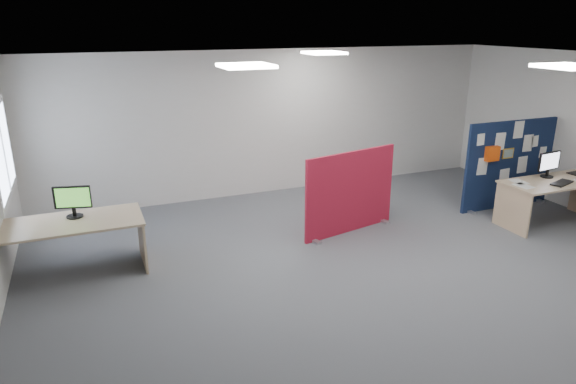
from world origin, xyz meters
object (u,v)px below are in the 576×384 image
object	(u,v)px
navy_divider	(509,164)
office_chair	(375,181)
main_desk	(552,190)
monitor_main	(549,163)
red_divider	(351,193)
second_desk	(73,233)
monitor_second	(73,200)

from	to	relation	value
navy_divider	office_chair	world-z (taller)	navy_divider
main_desk	monitor_main	xyz separation A→B (m)	(0.03, 0.17, 0.41)
navy_divider	office_chair	distance (m)	2.43
main_desk	red_divider	bearing A→B (deg)	164.58
main_desk	monitor_main	size ratio (longest dim) A/B	3.61
red_divider	second_desk	xyz separation A→B (m)	(-4.02, 0.13, -0.08)
monitor_main	red_divider	bearing A→B (deg)	160.30
red_divider	monitor_second	size ratio (longest dim) A/B	3.68
navy_divider	main_desk	bearing A→B (deg)	-82.25
navy_divider	main_desk	world-z (taller)	navy_divider
monitor_main	second_desk	bearing A→B (deg)	166.12
monitor_second	red_divider	bearing A→B (deg)	10.76
red_divider	second_desk	world-z (taller)	red_divider
navy_divider	office_chair	bearing A→B (deg)	166.55
main_desk	monitor_second	bearing A→B (deg)	171.05
monitor_main	office_chair	bearing A→B (deg)	146.17
red_divider	office_chair	distance (m)	0.93
navy_divider	monitor_second	distance (m)	7.10
navy_divider	monitor_main	size ratio (longest dim) A/B	3.88
navy_divider	red_divider	world-z (taller)	navy_divider
monitor_main	red_divider	distance (m)	3.36
navy_divider	office_chair	size ratio (longest dim) A/B	1.85
monitor_main	monitor_second	bearing A→B (deg)	165.21
monitor_main	office_chair	size ratio (longest dim) A/B	0.48
second_desk	navy_divider	bearing A→B (deg)	-1.32
red_divider	office_chair	xyz separation A→B (m)	(0.77, 0.53, -0.06)
monitor_main	monitor_second	world-z (taller)	monitor_main
navy_divider	red_divider	size ratio (longest dim) A/B	1.11
navy_divider	monitor_second	xyz separation A→B (m)	(-7.10, 0.28, 0.18)
navy_divider	second_desk	xyz separation A→B (m)	(-7.14, 0.16, -0.23)
monitor_second	office_chair	bearing A→B (deg)	17.72
navy_divider	main_desk	distance (m)	0.90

